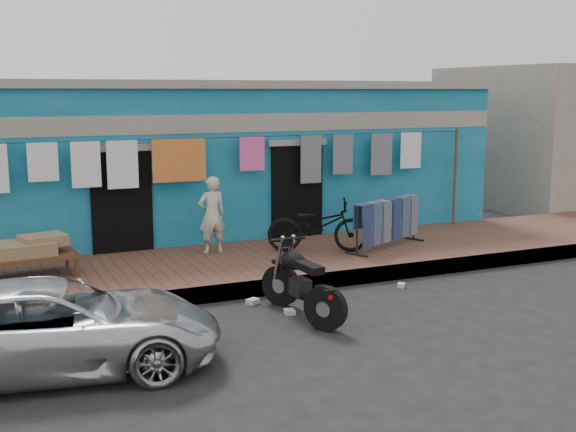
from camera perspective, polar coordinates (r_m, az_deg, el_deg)
The scene contains 15 objects.
ground at distance 10.27m, azimuth 4.60°, elevation -8.10°, with size 80.00×80.00×0.00m, color black.
sidewalk at distance 12.85m, azimuth -1.82°, elevation -3.81°, with size 28.00×3.00×0.25m, color brown.
curb at distance 11.56m, azimuth 0.91°, elevation -5.36°, with size 28.00×0.10×0.25m, color gray.
building at distance 16.31m, azimuth -7.18°, elevation 4.60°, with size 12.20×5.20×3.36m.
neighbor_right at distance 22.15m, azimuth 21.32°, elevation 5.94°, with size 6.00×5.00×3.80m, color #9E9384.
clothesline at distance 13.58m, azimuth -5.45°, elevation 4.15°, with size 10.06×0.06×2.10m.
car at distance 8.66m, azimuth -18.04°, elevation -8.23°, with size 1.75×3.85×1.09m, color silver.
seated_person at distance 13.10m, azimuth -6.03°, elevation 0.10°, with size 0.50×0.34×1.40m, color beige.
bicycle at distance 13.14m, azimuth 2.37°, elevation -0.31°, with size 0.64×1.83×1.18m, color black.
motorcycle at distance 10.16m, azimuth 1.12°, elevation -5.15°, with size 0.68×1.67×1.06m, color black, non-canonical shape.
charpoy at distance 12.08m, azimuth -20.49°, elevation -3.20°, with size 1.91×1.04×0.62m, color brown, non-canonical shape.
jeans_rack at distance 13.64m, azimuth 7.82°, elevation -0.53°, with size 1.95×1.15×0.94m, color black, non-canonical shape.
litter_a at distance 10.92m, azimuth -2.79°, elevation -6.76°, with size 0.18×0.14×0.08m, color silver.
litter_b at distance 11.94m, azimuth 8.94°, elevation -5.43°, with size 0.14×0.11×0.07m, color silver.
litter_c at distance 10.43m, azimuth 0.13°, elevation -7.58°, with size 0.17×0.14×0.07m, color silver.
Camera 1 is at (-4.71, -8.56, 3.16)m, focal length 45.00 mm.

